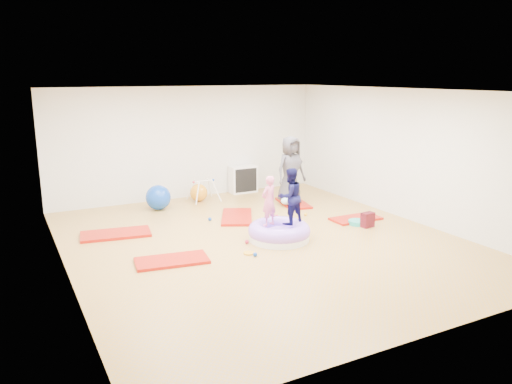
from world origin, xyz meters
TOP-DOWN VIEW (x-y plane):
  - room at (0.00, 0.00)m, footprint 7.01×8.01m
  - gym_mat_front_left at (-1.87, -0.21)m, footprint 1.28×0.78m
  - gym_mat_mid_left at (-2.39, 1.67)m, footprint 1.41×0.86m
  - gym_mat_center_back at (0.24, 1.67)m, footprint 1.15×1.44m
  - gym_mat_right at (2.47, 0.35)m, footprint 1.10×0.56m
  - gym_mat_rear_right at (1.98, 2.13)m, footprint 0.79×1.23m
  - inflatable_cushion at (0.31, -0.05)m, footprint 1.19×1.19m
  - child_pink at (0.13, 0.03)m, footprint 0.40×0.33m
  - child_navy at (0.53, -0.08)m, footprint 0.57×0.47m
  - adult_caregiver at (1.90, 2.14)m, footprint 0.86×0.62m
  - infant at (1.73, 1.95)m, footprint 0.35×0.36m
  - ball_pit_balls at (0.57, 0.45)m, footprint 3.10×2.45m
  - exercise_ball_blue at (-1.08, 3.15)m, footprint 0.58×0.58m
  - exercise_ball_orange at (0.04, 3.45)m, footprint 0.44×0.44m
  - infant_play_gym at (0.15, 3.38)m, footprint 0.70×0.66m
  - cube_shelf at (1.44, 3.79)m, footprint 0.72×0.36m
  - balance_disc at (2.29, 0.05)m, footprint 0.39×0.39m
  - backpack at (2.35, -0.19)m, footprint 0.29×0.20m
  - yellow_toy at (-0.55, -0.47)m, footprint 0.18×0.18m

SIDE VIEW (x-z plane):
  - yellow_toy at x=-0.55m, z-range 0.00..0.03m
  - gym_mat_right at x=2.47m, z-range 0.00..0.05m
  - gym_mat_rear_right at x=1.98m, z-range 0.00..0.05m
  - gym_mat_front_left at x=-1.87m, z-range 0.00..0.05m
  - gym_mat_center_back at x=0.24m, z-range 0.00..0.05m
  - gym_mat_mid_left at x=-2.39m, z-range 0.00..0.06m
  - ball_pit_balls at x=0.57m, z-range 0.00..0.08m
  - balance_disc at x=2.29m, z-range 0.00..0.09m
  - inflatable_cushion at x=0.31m, z-range -0.04..0.33m
  - infant at x=1.73m, z-range 0.05..0.26m
  - backpack at x=2.35m, z-range 0.00..0.31m
  - exercise_ball_orange at x=0.04m, z-range 0.00..0.44m
  - exercise_ball_blue at x=-1.08m, z-range 0.00..0.58m
  - infant_play_gym at x=0.15m, z-range 0.09..0.62m
  - cube_shelf at x=1.44m, z-range 0.00..0.72m
  - child_pink at x=0.13m, z-range 0.34..1.30m
  - adult_caregiver at x=1.90m, z-range 0.05..1.66m
  - child_navy at x=0.53m, z-range 0.34..1.43m
  - room at x=0.00m, z-range 0.00..2.80m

